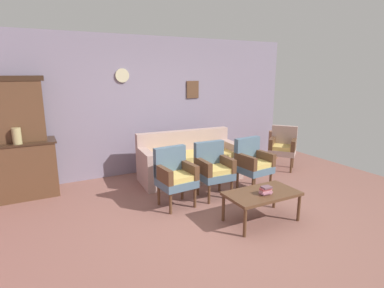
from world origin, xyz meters
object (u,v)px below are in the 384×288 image
armchair_near_couch_end (175,174)px  armchair_near_cabinet (213,167)px  coffee_table (262,195)px  vase_on_cabinet (17,136)px  book_stack_on_table (266,190)px  side_cabinet (20,170)px  floor_vase_by_wall (273,145)px  armchair_row_middle (253,162)px  floral_couch (189,162)px  wingback_chair_by_fireplace (283,146)px

armchair_near_couch_end → armchair_near_cabinet: (0.70, 0.03, 0.00)m
coffee_table → armchair_near_couch_end: bearing=128.9°
vase_on_cabinet → book_stack_on_table: (2.90, -2.39, -0.58)m
armchair_near_couch_end → coffee_table: bearing=-51.1°
vase_on_cabinet → armchair_near_cabinet: (2.77, -1.26, -0.56)m
side_cabinet → armchair_near_couch_end: side_cabinet is taller
book_stack_on_table → floor_vase_by_wall: size_ratio=0.26×
armchair_near_couch_end → armchair_row_middle: 1.48m
book_stack_on_table → armchair_near_cabinet: bearing=96.3°
side_cabinet → armchair_near_couch_end: 2.56m
floor_vase_by_wall → book_stack_on_table: bearing=-133.9°
floral_couch → armchair_row_middle: 1.25m
book_stack_on_table → floor_vase_by_wall: (2.38, 2.47, -0.15)m
book_stack_on_table → floral_couch: bearing=92.1°
vase_on_cabinet → book_stack_on_table: vase_on_cabinet is taller
armchair_near_couch_end → armchair_row_middle: (1.48, -0.02, 0.00)m
armchair_row_middle → wingback_chair_by_fireplace: 1.48m
floral_couch → armchair_row_middle: (0.72, -1.00, 0.17)m
armchair_near_cabinet → armchair_near_couch_end: bearing=-177.5°
wingback_chair_by_fireplace → floor_vase_by_wall: size_ratio=1.39×
floral_couch → armchair_near_couch_end: (-0.75, -0.99, 0.17)m
armchair_near_cabinet → floor_vase_by_wall: 2.84m
side_cabinet → wingback_chair_by_fireplace: (4.90, -0.82, 0.03)m
armchair_near_cabinet → book_stack_on_table: 1.14m
side_cabinet → floor_vase_by_wall: size_ratio=1.78×
book_stack_on_table → floor_vase_by_wall: 3.43m
coffee_table → floor_vase_by_wall: 3.37m
floor_vase_by_wall → armchair_near_cabinet: bearing=-151.9°
floral_couch → wingback_chair_by_fireplace: same height
wingback_chair_by_fireplace → coffee_table: 2.59m
armchair_row_middle → vase_on_cabinet: bearing=159.8°
vase_on_cabinet → floor_vase_by_wall: vase_on_cabinet is taller
armchair_near_couch_end → armchair_row_middle: size_ratio=1.00×
side_cabinet → floral_couch: 2.90m
armchair_near_cabinet → book_stack_on_table: armchair_near_cabinet is taller
vase_on_cabinet → armchair_near_couch_end: vase_on_cabinet is taller
armchair_near_cabinet → armchair_row_middle: (0.77, -0.05, 0.00)m
side_cabinet → coffee_table: side_cabinet is taller
armchair_near_couch_end → wingback_chair_by_fireplace: 2.87m
armchair_near_couch_end → armchair_near_cabinet: size_ratio=1.00×
side_cabinet → book_stack_on_table: size_ratio=6.80×
floral_couch → floor_vase_by_wall: floral_couch is taller
floral_couch → armchair_near_cabinet: (-0.05, -0.96, 0.17)m
side_cabinet → coffee_table: 3.85m
floral_couch → floor_vase_by_wall: bearing=8.8°
floral_couch → armchair_near_couch_end: size_ratio=2.16×
vase_on_cabinet → wingback_chair_by_fireplace: vase_on_cabinet is taller
side_cabinet → armchair_row_middle: bearing=-22.5°
vase_on_cabinet → coffee_table: vase_on_cabinet is taller
book_stack_on_table → armchair_row_middle: bearing=59.2°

